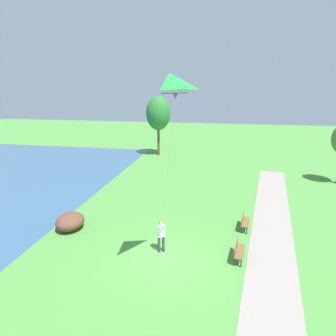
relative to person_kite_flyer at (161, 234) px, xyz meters
name	(u,v)px	position (x,y,z in m)	size (l,w,h in m)	color
ground_plane	(168,260)	(0.50, -0.75, -1.05)	(120.00, 120.00, 0.00)	#4C8E3D
walkway_path	(272,249)	(5.92, 1.25, -1.04)	(2.40, 32.00, 0.02)	gray
person_kite_flyer	(161,234)	(0.00, 0.00, 0.00)	(0.50, 0.63, 1.83)	#232328
flying_kite	(170,88)	(0.89, -2.32, 7.50)	(1.42, 2.83, 7.23)	green
park_bench_near_walkway	(238,250)	(4.04, 0.03, -0.54)	(0.67, 1.55, 0.88)	brown
park_bench_far_walkway	(244,221)	(4.58, 3.48, -0.54)	(0.67, 1.55, 0.88)	brown
tree_lakeside_near	(158,113)	(-5.16, 22.45, 4.39)	(3.09, 3.38, 7.63)	brown
lakeside_shrub	(70,221)	(-6.11, 1.37, -0.53)	(1.68, 1.95, 1.04)	brown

